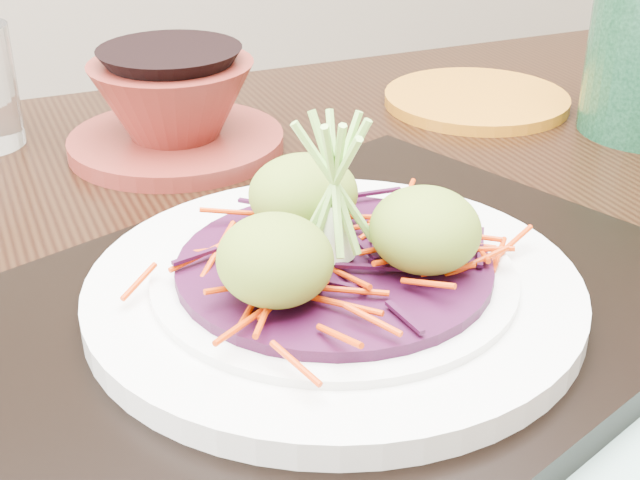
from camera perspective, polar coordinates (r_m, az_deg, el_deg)
name	(u,v)px	position (r m, az deg, el deg)	size (l,w,h in m)	color
dining_table	(294,415)	(0.63, -1.70, -11.15)	(1.31, 0.88, 0.82)	black
placemat	(333,334)	(0.51, 0.87, -6.01)	(0.49, 0.38, 0.00)	#81A79C
serving_tray	(334,316)	(0.51, 0.88, -4.91)	(0.42, 0.32, 0.02)	black
white_plate	(334,288)	(0.50, 0.89, -3.09)	(0.28, 0.28, 0.02)	silver
cabbage_bed	(334,266)	(0.49, 0.91, -1.69)	(0.17, 0.17, 0.01)	#340A28
carrot_julienne	(334,253)	(0.49, 0.91, -0.81)	(0.21, 0.21, 0.01)	#C83103
guacamole_scoops	(335,227)	(0.48, 0.96, 0.85)	(0.15, 0.13, 0.05)	olive
scallion_garnish	(335,191)	(0.47, 0.95, 3.18)	(0.06, 0.06, 0.10)	#8BCC51
terracotta_bowl_set	(174,111)	(0.77, -9.32, 8.12)	(0.21, 0.21, 0.08)	maroon
yellow_plate	(476,99)	(0.89, 9.97, 8.85)	(0.18, 0.18, 0.01)	#AB6113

